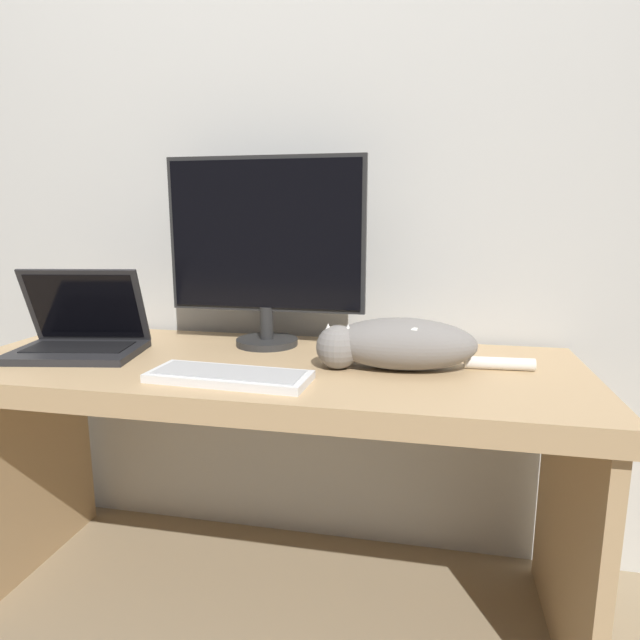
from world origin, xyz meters
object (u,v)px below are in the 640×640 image
(external_keyboard, at_px, (229,376))
(cat, at_px, (397,343))
(monitor, at_px, (265,246))
(laptop, at_px, (80,337))

(external_keyboard, bearing_deg, cat, 28.84)
(monitor, bearing_deg, external_keyboard, -87.04)
(external_keyboard, height_order, cat, cat)
(monitor, xyz_separation_m, cat, (0.40, -0.18, -0.23))
(monitor, xyz_separation_m, external_keyboard, (0.02, -0.36, -0.29))
(external_keyboard, bearing_deg, monitor, 96.12)
(monitor, relative_size, external_keyboard, 1.51)
(monitor, xyz_separation_m, laptop, (-0.49, -0.21, -0.25))
(monitor, height_order, external_keyboard, monitor)
(laptop, bearing_deg, monitor, 12.80)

